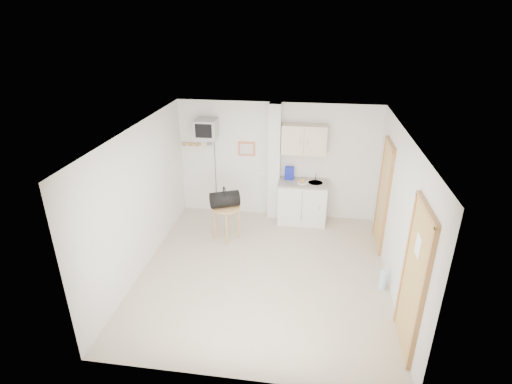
# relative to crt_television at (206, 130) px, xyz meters

# --- Properties ---
(ground) EXTENTS (4.50, 4.50, 0.00)m
(ground) POSITION_rel_crt_television_xyz_m (1.45, -2.02, -1.94)
(ground) COLOR #B8AC94
(ground) RESTS_ON ground
(room_envelope) EXTENTS (4.24, 4.54, 2.55)m
(room_envelope) POSITION_rel_crt_television_xyz_m (1.69, -1.93, -0.40)
(room_envelope) COLOR white
(room_envelope) RESTS_ON ground
(kitchenette) EXTENTS (1.03, 0.58, 2.10)m
(kitchenette) POSITION_rel_crt_television_xyz_m (2.02, -0.02, -1.13)
(kitchenette) COLOR white
(kitchenette) RESTS_ON ground
(crt_television) EXTENTS (0.44, 0.45, 2.15)m
(crt_television) POSITION_rel_crt_television_xyz_m (0.00, 0.00, 0.00)
(crt_television) COLOR slate
(crt_television) RESTS_ON ground
(round_table) EXTENTS (0.55, 0.55, 0.70)m
(round_table) POSITION_rel_crt_television_xyz_m (0.58, -0.97, -1.35)
(round_table) COLOR #B88046
(round_table) RESTS_ON ground
(duffel_bag) EXTENTS (0.63, 0.50, 0.41)m
(duffel_bag) POSITION_rel_crt_television_xyz_m (0.56, -0.96, -1.08)
(duffel_bag) COLOR black
(duffel_bag) RESTS_ON round_table
(water_bottle) EXTENTS (0.12, 0.12, 0.36)m
(water_bottle) POSITION_rel_crt_television_xyz_m (3.43, -2.18, -1.77)
(water_bottle) COLOR #B4D8F4
(water_bottle) RESTS_ON ground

